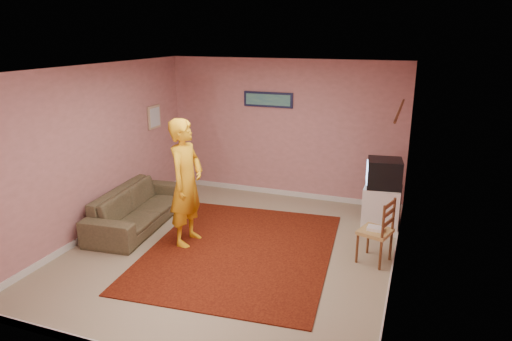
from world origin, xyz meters
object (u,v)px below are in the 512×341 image
(crt_tv, at_px, (384,173))
(person, at_px, (186,183))
(tv_cabinet, at_px, (381,208))
(chair_b, at_px, (376,224))
(sofa, at_px, (138,207))
(chair_a, at_px, (383,192))

(crt_tv, xyz_separation_m, person, (-2.66, -1.49, 0.00))
(tv_cabinet, height_order, crt_tv, crt_tv)
(crt_tv, relative_size, person, 0.31)
(chair_b, distance_m, person, 2.74)
(sofa, bearing_deg, person, -110.90)
(chair_b, distance_m, sofa, 3.78)
(chair_a, bearing_deg, sofa, -147.91)
(chair_b, bearing_deg, person, -65.29)
(tv_cabinet, height_order, sofa, tv_cabinet)
(sofa, relative_size, person, 1.11)
(sofa, xyz_separation_m, person, (1.08, -0.29, 0.64))
(crt_tv, bearing_deg, chair_a, 85.25)
(crt_tv, xyz_separation_m, chair_b, (0.03, -1.14, -0.38))
(sofa, bearing_deg, chair_a, -75.08)
(tv_cabinet, distance_m, chair_b, 1.16)
(crt_tv, relative_size, sofa, 0.27)
(tv_cabinet, height_order, chair_b, chair_b)
(chair_b, height_order, person, person)
(crt_tv, relative_size, chair_b, 1.13)
(chair_a, xyz_separation_m, sofa, (-3.73, -1.41, -0.25))
(person, bearing_deg, tv_cabinet, -60.39)
(tv_cabinet, xyz_separation_m, sofa, (-3.75, -1.20, -0.05))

